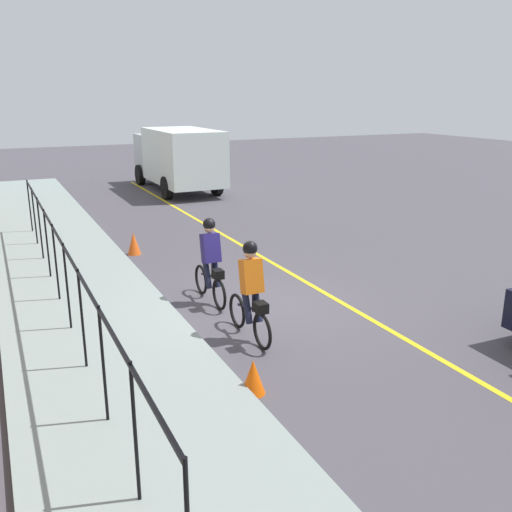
# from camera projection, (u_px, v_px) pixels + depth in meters

# --- Properties ---
(ground_plane) EXTENTS (80.00, 80.00, 0.00)m
(ground_plane) POSITION_uv_depth(u_px,v_px,m) (262.00, 306.00, 11.63)
(ground_plane) COLOR #49454D
(lane_line_centre) EXTENTS (36.00, 0.12, 0.01)m
(lane_line_centre) POSITION_uv_depth(u_px,v_px,m) (327.00, 294.00, 12.30)
(lane_line_centre) COLOR yellow
(lane_line_centre) RESTS_ON ground
(sidewalk) EXTENTS (40.00, 3.20, 0.15)m
(sidewalk) POSITION_uv_depth(u_px,v_px,m) (96.00, 331.00, 10.20)
(sidewalk) COLOR gray
(sidewalk) RESTS_ON ground
(iron_fence) EXTENTS (14.92, 0.04, 1.60)m
(iron_fence) POSITION_uv_depth(u_px,v_px,m) (59.00, 255.00, 10.55)
(iron_fence) COLOR black
(iron_fence) RESTS_ON sidewalk
(cyclist_lead) EXTENTS (1.71, 0.36, 1.83)m
(cyclist_lead) POSITION_uv_depth(u_px,v_px,m) (211.00, 261.00, 11.55)
(cyclist_lead) COLOR black
(cyclist_lead) RESTS_ON ground
(cyclist_follow) EXTENTS (1.71, 0.36, 1.83)m
(cyclist_follow) POSITION_uv_depth(u_px,v_px,m) (251.00, 292.00, 9.79)
(cyclist_follow) COLOR black
(cyclist_follow) RESTS_ON ground
(box_truck_background) EXTENTS (6.72, 2.56, 2.78)m
(box_truck_background) POSITION_uv_depth(u_px,v_px,m) (178.00, 156.00, 25.01)
(box_truck_background) COLOR white
(box_truck_background) RESTS_ON ground
(traffic_cone_near) EXTENTS (0.36, 0.36, 0.54)m
(traffic_cone_near) POSITION_uv_depth(u_px,v_px,m) (253.00, 377.00, 8.16)
(traffic_cone_near) COLOR #F25709
(traffic_cone_near) RESTS_ON ground
(traffic_cone_far) EXTENTS (0.36, 0.36, 0.62)m
(traffic_cone_far) POSITION_uv_depth(u_px,v_px,m) (134.00, 243.00, 15.27)
(traffic_cone_far) COLOR #EF5B18
(traffic_cone_far) RESTS_ON ground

